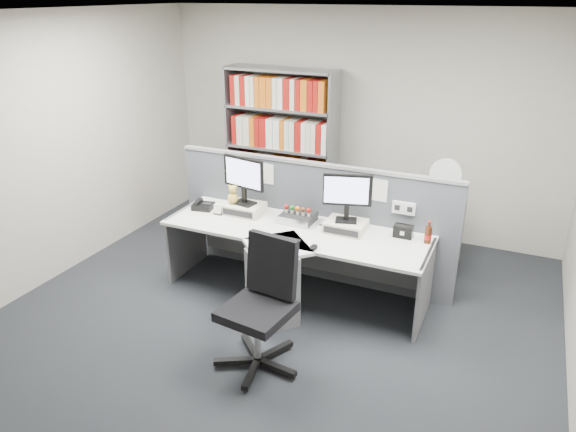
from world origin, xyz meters
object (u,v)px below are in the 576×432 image
at_px(monitor_right, 347,194).
at_px(office_chair, 262,301).
at_px(desk_phone, 203,206).
at_px(monitor_left, 244,177).
at_px(filing_cabinet, 438,238).
at_px(desk_calendar, 218,210).
at_px(keyboard, 275,240).
at_px(cola_bottle, 428,235).
at_px(desktop_pc, 298,218).
at_px(shelving_unit, 281,151).
at_px(desk_fan, 446,177).
at_px(speaker, 403,231).
at_px(desk, 286,263).
at_px(mouse, 314,247).

bearing_deg(monitor_right, office_chair, -102.32).
relative_size(desk_phone, office_chair, 0.22).
xyz_separation_m(monitor_left, filing_cabinet, (1.84, 1.02, -0.77)).
bearing_deg(office_chair, desk_calendar, 133.86).
relative_size(keyboard, desk_phone, 1.90).
height_order(desk_calendar, cola_bottle, cola_bottle).
relative_size(desktop_pc, office_chair, 0.30).
bearing_deg(shelving_unit, desk_fan, -12.08).
xyz_separation_m(desktop_pc, cola_bottle, (1.27, 0.03, 0.04)).
bearing_deg(desk_fan, speaker, -102.43).
relative_size(shelving_unit, office_chair, 1.89).
relative_size(desktop_pc, filing_cabinet, 0.46).
xyz_separation_m(filing_cabinet, desk_fan, (0.00, -0.00, 0.70)).
bearing_deg(desk, office_chair, -77.68).
height_order(monitor_left, office_chair, monitor_left).
height_order(desk_calendar, shelving_unit, shelving_unit).
distance_m(keyboard, desk_calendar, 0.88).
bearing_deg(speaker, office_chair, -121.29).
distance_m(desktop_pc, cola_bottle, 1.27).
distance_m(monitor_right, mouse, 0.63).
distance_m(keyboard, mouse, 0.39).
xyz_separation_m(monitor_right, shelving_unit, (-1.36, 1.47, -0.12)).
relative_size(desk_fan, office_chair, 0.53).
distance_m(monitor_right, filing_cabinet, 1.46).
bearing_deg(desktop_pc, desk, -83.47).
bearing_deg(monitor_right, cola_bottle, 3.54).
xyz_separation_m(keyboard, shelving_unit, (-0.84, 1.95, 0.24)).
bearing_deg(desk_calendar, speaker, 6.97).
height_order(desk_phone, shelving_unit, shelving_unit).
height_order(speaker, shelving_unit, shelving_unit).
bearing_deg(desk_phone, desk_fan, 25.49).
xyz_separation_m(monitor_left, desktop_pc, (0.59, 0.02, -0.35)).
relative_size(monitor_right, desk_calendar, 4.29).
height_order(desk, office_chair, office_chair).
xyz_separation_m(desk_phone, speaker, (2.09, 0.16, 0.03)).
xyz_separation_m(speaker, shelving_unit, (-1.89, 1.38, 0.20)).
distance_m(desktop_pc, desk_phone, 1.06).
bearing_deg(keyboard, desk_calendar, 157.15).
bearing_deg(monitor_left, desk_fan, 28.90).
bearing_deg(mouse, filing_cabinet, 60.03).
relative_size(monitor_right, desk_fan, 0.84).
bearing_deg(office_chair, filing_cabinet, 65.87).
distance_m(shelving_unit, filing_cabinet, 2.24).
xyz_separation_m(desk, desk_fan, (1.20, 1.40, 0.59)).
bearing_deg(office_chair, desk, 102.32).
height_order(desk_calendar, office_chair, office_chair).
height_order(desk_phone, filing_cabinet, desk_phone).
bearing_deg(desktop_pc, shelving_unit, 120.55).
xyz_separation_m(desk, mouse, (0.33, -0.11, 0.28)).
xyz_separation_m(desktop_pc, shelving_unit, (-0.85, 1.45, 0.21)).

